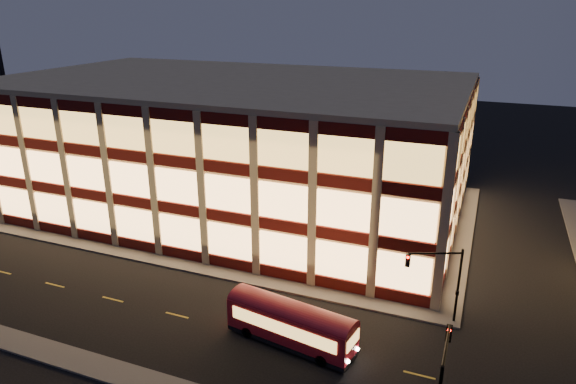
% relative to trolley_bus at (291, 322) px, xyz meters
% --- Properties ---
extents(ground, '(200.00, 200.00, 0.00)m').
position_rel_trolley_bus_xyz_m(ground, '(-13.23, 5.93, -1.72)').
color(ground, black).
rests_on(ground, ground).
extents(sidewalk_office_south, '(54.00, 2.00, 0.15)m').
position_rel_trolley_bus_xyz_m(sidewalk_office_south, '(-16.23, 6.93, -1.65)').
color(sidewalk_office_south, '#514F4C').
rests_on(sidewalk_office_south, ground).
extents(sidewalk_office_east, '(2.00, 30.00, 0.15)m').
position_rel_trolley_bus_xyz_m(sidewalk_office_east, '(9.77, 22.93, -1.65)').
color(sidewalk_office_east, '#514F4C').
rests_on(sidewalk_office_east, ground).
extents(sidewalk_near, '(100.00, 2.00, 0.15)m').
position_rel_trolley_bus_xyz_m(sidewalk_near, '(-13.23, -7.07, -1.65)').
color(sidewalk_near, '#514F4C').
rests_on(sidewalk_near, ground).
extents(office_building, '(50.45, 30.45, 14.50)m').
position_rel_trolley_bus_xyz_m(office_building, '(-16.14, 22.85, 5.52)').
color(office_building, tan).
rests_on(office_building, ground).
extents(traffic_signal_far, '(3.79, 1.87, 6.00)m').
position_rel_trolley_bus_xyz_m(traffic_signal_far, '(8.98, 6.17, 2.39)').
color(traffic_signal_far, black).
rests_on(traffic_signal_far, ground).
extents(traffic_signal_near, '(0.32, 4.45, 6.00)m').
position_rel_trolley_bus_xyz_m(traffic_signal_near, '(10.27, -5.10, 2.40)').
color(traffic_signal_near, black).
rests_on(traffic_signal_near, ground).
extents(trolley_bus, '(9.44, 3.78, 3.11)m').
position_rel_trolley_bus_xyz_m(trolley_bus, '(0.00, 0.00, 0.00)').
color(trolley_bus, maroon).
rests_on(trolley_bus, ground).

